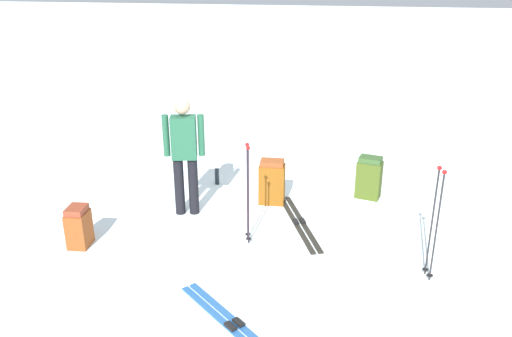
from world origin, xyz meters
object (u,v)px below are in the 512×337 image
thermos_bottle (217,177)px  ski_pair_far (234,326)px  backpack_small_spare (79,227)px  backpack_bright (369,178)px  ski_poles_planted_far (248,189)px  backpack_large_dark (272,182)px  ski_pair_near (299,222)px  skier_standing (184,151)px  ski_poles_planted_near (435,219)px

thermos_bottle → ski_pair_far: bearing=-162.8°
backpack_small_spare → thermos_bottle: 2.57m
backpack_bright → ski_poles_planted_far: bearing=137.1°
ski_pair_far → backpack_large_dark: bearing=1.7°
backpack_large_dark → backpack_small_spare: bearing=127.8°
ski_pair_far → backpack_large_dark: (2.94, 0.09, 0.32)m
ski_pair_far → thermos_bottle: thermos_bottle is taller
ski_pair_near → backpack_large_dark: (0.60, 0.48, 0.32)m
ski_pair_far → backpack_small_spare: (1.22, 2.30, 0.25)m
skier_standing → thermos_bottle: 1.39m
ski_poles_planted_far → thermos_bottle: size_ratio=5.11×
ski_pair_near → backpack_small_spare: bearing=112.6°
ski_pair_far → backpack_bright: size_ratio=2.17×
thermos_bottle → backpack_large_dark: bearing=-118.5°
skier_standing → backpack_large_dark: 1.42m
backpack_bright → skier_standing: bearing=112.0°
thermos_bottle → ski_poles_planted_near: bearing=-125.5°
backpack_large_dark → backpack_bright: bearing=-71.8°
ski_pair_near → ski_poles_planted_far: (-0.60, 0.60, 0.72)m
ski_pair_far → ski_poles_planted_far: ski_poles_planted_far is taller
ski_poles_planted_far → ski_pair_far: bearing=-173.2°
backpack_bright → ski_poles_planted_near: (-2.12, -0.65, 0.43)m
ski_pair_far → ski_poles_planted_near: size_ratio=1.06×
ski_pair_far → thermos_bottle: (3.48, 1.08, 0.12)m
backpack_bright → backpack_small_spare: backpack_bright is taller
thermos_bottle → ski_poles_planted_far: bearing=-153.4°
backpack_bright → ski_poles_planted_near: 2.26m
backpack_small_spare → thermos_bottle: (2.26, -1.22, -0.14)m
backpack_small_spare → backpack_bright: bearing=-59.0°
ski_poles_planted_near → ski_poles_planted_far: size_ratio=1.02×
ski_pair_far → ski_poles_planted_far: 1.90m
ski_poles_planted_far → ski_pair_near: bearing=-45.0°
skier_standing → backpack_bright: bearing=-68.0°
skier_standing → backpack_bright: size_ratio=2.58×
ski_pair_near → ski_pair_far: size_ratio=1.15×
ski_pair_near → backpack_small_spare: size_ratio=3.02×
backpack_large_dark → ski_poles_planted_near: 2.69m
backpack_bright → ski_poles_planted_far: ski_poles_planted_far is taller
ski_poles_planted_far → thermos_bottle: (1.74, 0.87, -0.61)m
backpack_large_dark → ski_pair_near: bearing=-141.3°
ski_pair_near → ski_poles_planted_near: ski_poles_planted_near is taller
backpack_small_spare → ski_poles_planted_far: 2.20m
ski_pair_far → backpack_large_dark: 2.96m
skier_standing → ski_poles_planted_far: bearing=-121.7°
skier_standing → ski_pair_near: bearing=-91.1°
ski_poles_planted_near → backpack_large_dark: bearing=51.5°
ski_pair_near → backpack_small_spare: (-1.12, 2.69, 0.25)m
skier_standing → ski_pair_near: skier_standing is taller
ski_pair_far → ski_poles_planted_near: bearing=-57.2°
backpack_large_dark → ski_poles_planted_far: 1.27m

